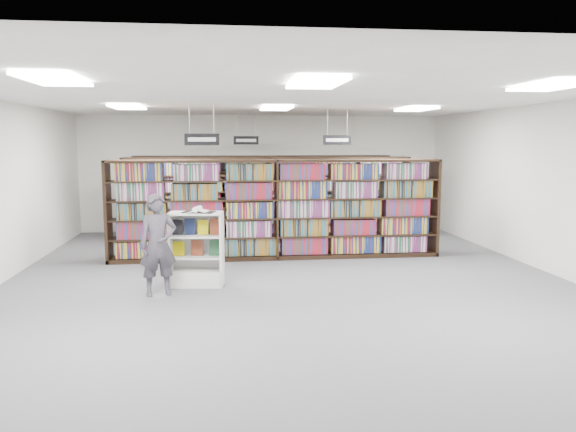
{
  "coord_description": "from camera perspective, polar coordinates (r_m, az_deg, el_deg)",
  "views": [
    {
      "loc": [
        -1.13,
        -9.75,
        2.45
      ],
      "look_at": [
        0.07,
        0.5,
        1.1
      ],
      "focal_mm": 35.0,
      "sensor_mm": 36.0,
      "label": 1
    }
  ],
  "objects": [
    {
      "name": "troffer_front_center",
      "position": [
        6.88,
        2.88,
        13.36
      ],
      "size": [
        0.6,
        1.2,
        0.04
      ],
      "primitive_type": "cube",
      "color": "white",
      "rests_on": "ceiling"
    },
    {
      "name": "wall_right",
      "position": [
        11.54,
        25.43,
        2.51
      ],
      "size": [
        0.1,
        12.0,
        3.2
      ],
      "primitive_type": "cube",
      "color": "white",
      "rests_on": "ground"
    },
    {
      "name": "wall_front",
      "position": [
        4.0,
        9.89,
        -4.94
      ],
      "size": [
        10.0,
        0.1,
        3.2
      ],
      "primitive_type": "cube",
      "color": "white",
      "rests_on": "ground"
    },
    {
      "name": "troffer_back_right",
      "position": [
        12.47,
        12.88,
        10.54
      ],
      "size": [
        0.6,
        1.2,
        0.04
      ],
      "primitive_type": "cube",
      "color": "white",
      "rests_on": "ceiling"
    },
    {
      "name": "aisle_sign_left",
      "position": [
        10.75,
        -8.74,
        7.8
      ],
      "size": [
        0.65,
        0.02,
        0.8
      ],
      "color": "#B2B2B7",
      "rests_on": "ceiling"
    },
    {
      "name": "ceiling",
      "position": [
        9.84,
        -0.08,
        11.83
      ],
      "size": [
        10.0,
        12.0,
        0.1
      ],
      "primitive_type": "cube",
      "color": "white",
      "rests_on": "wall_back"
    },
    {
      "name": "aisle_sign_right",
      "position": [
        13.01,
        5.01,
        7.79
      ],
      "size": [
        0.65,
        0.02,
        0.8
      ],
      "color": "#B2B2B7",
      "rests_on": "ceiling"
    },
    {
      "name": "bookshelf_row_near",
      "position": [
        11.88,
        -1.19,
        0.69
      ],
      "size": [
        7.0,
        0.6,
        2.1
      ],
      "color": "black",
      "rests_on": "floor"
    },
    {
      "name": "troffer_front_right",
      "position": [
        7.94,
        25.25,
        11.88
      ],
      "size": [
        0.6,
        1.2,
        0.04
      ],
      "primitive_type": "cube",
      "color": "white",
      "rests_on": "ceiling"
    },
    {
      "name": "bookshelf_row_mid",
      "position": [
        13.86,
        -1.98,
        1.66
      ],
      "size": [
        7.0,
        0.6,
        2.1
      ],
      "color": "black",
      "rests_on": "floor"
    },
    {
      "name": "wall_back",
      "position": [
        15.81,
        -2.59,
        4.37
      ],
      "size": [
        10.0,
        0.1,
        3.2
      ],
      "primitive_type": "cube",
      "color": "white",
      "rests_on": "ground"
    },
    {
      "name": "troffer_back_center",
      "position": [
        11.82,
        -1.22,
        10.9
      ],
      "size": [
        0.6,
        1.2,
        0.04
      ],
      "primitive_type": "cube",
      "color": "white",
      "rests_on": "ceiling"
    },
    {
      "name": "floor",
      "position": [
        10.11,
        -0.08,
        -6.57
      ],
      "size": [
        12.0,
        12.0,
        0.0
      ],
      "primitive_type": "plane",
      "color": "#515156",
      "rests_on": "ground"
    },
    {
      "name": "troffer_front_left",
      "position": [
        7.04,
        -22.65,
        12.67
      ],
      "size": [
        0.6,
        1.2,
        0.04
      ],
      "primitive_type": "cube",
      "color": "white",
      "rests_on": "ceiling"
    },
    {
      "name": "endcap_display",
      "position": [
        9.84,
        -9.22,
        -4.42
      ],
      "size": [
        0.95,
        0.55,
        1.28
      ],
      "rotation": [
        0.0,
        0.0,
        -0.11
      ],
      "color": "white",
      "rests_on": "floor"
    },
    {
      "name": "shopper",
      "position": [
        9.25,
        -13.06,
        -2.88
      ],
      "size": [
        0.69,
        0.55,
        1.64
      ],
      "primitive_type": "imported",
      "rotation": [
        0.0,
        0.0,
        0.29
      ],
      "color": "#433F48",
      "rests_on": "floor"
    },
    {
      "name": "troffer_back_left",
      "position": [
        11.92,
        -15.99,
        10.59
      ],
      "size": [
        0.6,
        1.2,
        0.04
      ],
      "primitive_type": "cube",
      "color": "white",
      "rests_on": "ceiling"
    },
    {
      "name": "open_book",
      "position": [
        9.63,
        -9.13,
        0.55
      ],
      "size": [
        0.59,
        0.43,
        0.12
      ],
      "rotation": [
        0.0,
        0.0,
        -0.26
      ],
      "color": "black",
      "rests_on": "endcap_display"
    },
    {
      "name": "aisle_sign_center",
      "position": [
        14.76,
        -4.28,
        7.75
      ],
      "size": [
        0.65,
        0.02,
        0.8
      ],
      "color": "#B2B2B7",
      "rests_on": "ceiling"
    },
    {
      "name": "bookshelf_row_far",
      "position": [
        15.55,
        -2.5,
        2.29
      ],
      "size": [
        7.0,
        0.6,
        2.1
      ],
      "color": "black",
      "rests_on": "floor"
    }
  ]
}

